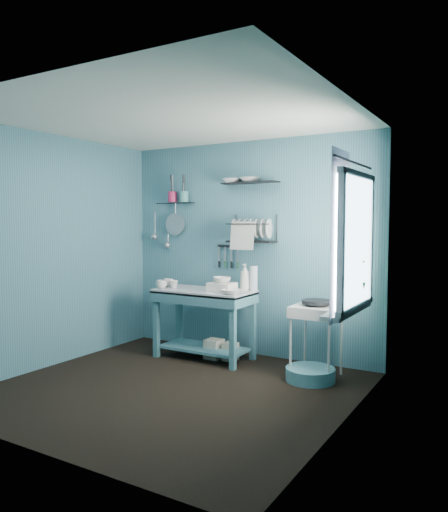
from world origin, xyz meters
The scene contains 36 objects.
floor centered at (0.00, 0.00, 0.00)m, with size 3.20×3.20×0.00m, color black.
ceiling centered at (0.00, 0.00, 2.50)m, with size 3.20×3.20×0.00m, color silver.
wall_back centered at (0.00, 1.50, 1.25)m, with size 3.20×3.20×0.00m, color #3B6A79.
wall_front centered at (0.00, -1.50, 1.25)m, with size 3.20×3.20×0.00m, color #3B6A79.
wall_left centered at (-1.60, 0.00, 1.25)m, with size 3.00×3.00×0.00m, color #3B6A79.
wall_right centered at (1.60, 0.00, 1.25)m, with size 3.00×3.00×0.00m, color #3B6A79.
work_counter centered at (-0.33, 1.04, 0.40)m, with size 1.12×0.56×0.79m, color #386A75.
mug_left centered at (-0.81, 0.88, 0.84)m, with size 0.12×0.12×0.10m, color silver.
mug_mid centered at (-0.71, 0.98, 0.84)m, with size 0.10×0.10×0.09m, color silver.
mug_right centered at (-0.83, 1.04, 0.84)m, with size 0.12×0.12×0.10m, color silver.
wash_tub centered at (-0.08, 1.02, 0.84)m, with size 0.28×0.22×0.10m, color beige.
tub_bowl centered at (-0.08, 1.02, 0.92)m, with size 0.20×0.20×0.06m, color silver.
soap_bottle centered at (0.09, 1.24, 0.94)m, with size 0.12×0.12×0.30m, color beige.
water_bottle centered at (0.19, 1.26, 0.93)m, with size 0.09×0.09×0.28m, color silver.
counter_bowl centered at (0.12, 0.89, 0.82)m, with size 0.22×0.22×0.05m, color silver.
hotplate_stand centered at (1.02, 1.04, 0.36)m, with size 0.45×0.45×0.72m, color silver.
frying_pan centered at (1.02, 1.04, 0.76)m, with size 0.30×0.30×0.04m, color black.
knife_strip centered at (-0.25, 1.47, 1.27)m, with size 0.32×0.02×0.03m, color black.
dish_rack centered at (0.11, 1.37, 1.49)m, with size 0.55×0.24×0.32m, color black.
upper_shelf centered at (0.07, 1.40, 2.01)m, with size 0.70×0.18×0.01m, color black.
shelf_bowl_left centered at (-0.17, 1.40, 2.03)m, with size 0.21×0.21×0.05m, color silver.
shelf_bowl_right centered at (0.07, 1.40, 2.01)m, with size 0.22×0.22×0.05m, color silver.
utensil_cup_magenta centered at (-1.04, 1.42, 1.88)m, with size 0.11×0.11×0.13m, color #B6214B.
utensil_cup_teal centered at (-0.86, 1.42, 1.87)m, with size 0.11×0.11×0.13m, color teal.
colander centered at (-1.03, 1.45, 1.53)m, with size 0.28×0.28×0.03m, color #9D9FA5.
ladle_outer centered at (-1.36, 1.46, 1.54)m, with size 0.01×0.01×0.30m, color #9D9FA5.
ladle_inner centered at (-1.15, 1.46, 1.43)m, with size 0.01×0.01×0.30m, color #9D9FA5.
hook_rail centered at (-1.04, 1.47, 1.80)m, with size 0.01×0.01×0.60m, color black.
window_glass centered at (1.59, 0.45, 1.40)m, with size 1.10×1.10×0.00m, color white.
windowsill centered at (1.50, 0.45, 0.81)m, with size 0.16×0.95×0.04m, color silver.
curtain centered at (1.52, 0.15, 1.45)m, with size 1.35×1.35×0.00m, color silver.
curtain_rod centered at (1.54, 0.45, 2.05)m, with size 0.02×0.02×1.05m, color black.
potted_plant centered at (1.46, 0.63, 1.08)m, with size 0.28×0.28×0.51m, color #326428.
storage_tin_large centered at (-0.23, 1.09, 0.11)m, with size 0.18×0.18×0.22m, color tan.
storage_tin_small centered at (-0.03, 1.12, 0.10)m, with size 0.15×0.15×0.20m, color tan.
floor_basin centered at (1.02, 0.89, 0.07)m, with size 0.49×0.49×0.13m, color teal.
Camera 1 is at (2.73, -3.69, 1.56)m, focal length 35.00 mm.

